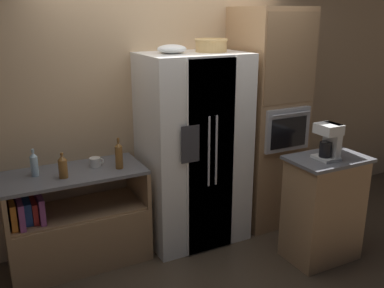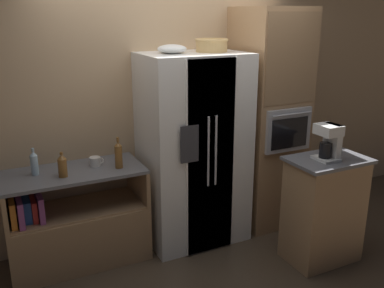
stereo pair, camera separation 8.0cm
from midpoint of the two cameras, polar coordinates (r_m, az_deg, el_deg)
ground_plane at (r=4.42m, az=-0.27°, el=-12.86°), size 20.00×20.00×0.00m
wall_back at (r=4.33m, az=-3.00°, el=6.34°), size 12.00×0.06×2.80m
counter_left at (r=4.10m, az=-14.64°, el=-10.87°), size 1.22×0.59×0.88m
refrigerator at (r=4.16m, az=0.81°, el=-0.79°), size 0.97×0.73×1.86m
wall_oven at (r=4.56m, az=10.55°, el=3.21°), size 0.64×0.73×2.26m
island_counter at (r=4.11m, az=17.65°, el=-8.31°), size 0.69×0.47×0.99m
wicker_basket at (r=4.07m, az=3.21°, el=13.08°), size 0.31×0.31×0.12m
fruit_bowl at (r=3.92m, az=-2.09°, el=12.56°), size 0.26×0.26×0.08m
bottle_tall at (r=3.73m, az=-16.31°, el=-2.77°), size 0.07×0.07×0.22m
bottle_short at (r=3.83m, az=-9.19°, el=-1.41°), size 0.07×0.07×0.28m
bottle_wide at (r=3.85m, az=-19.74°, el=-2.40°), size 0.06×0.06×0.24m
mug at (r=3.95m, az=-12.21°, el=-2.29°), size 0.13×0.10×0.08m
coffee_maker at (r=3.85m, az=18.40°, el=0.43°), size 0.18×0.20×0.31m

